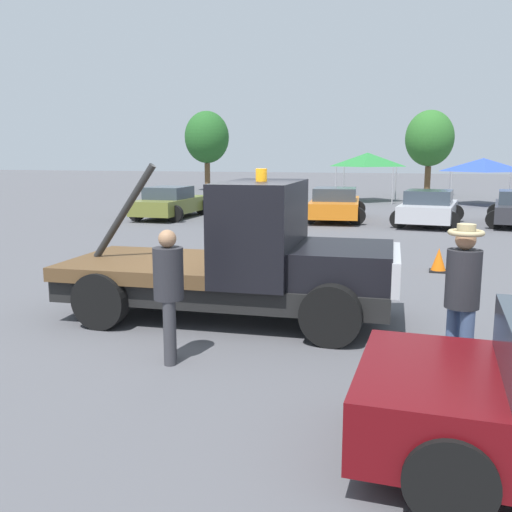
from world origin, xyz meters
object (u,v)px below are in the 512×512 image
(canopy_tent_blue, at_px, (483,165))
(parked_car_olive, at_px, (171,203))
(parked_car_orange, at_px, (335,204))
(parked_car_teal, at_px, (254,205))
(parked_car_silver, at_px, (429,208))
(traffic_cone, at_px, (439,261))
(canopy_tent_green, at_px, (368,160))
(tree_center, at_px, (207,137))
(tree_left, at_px, (430,139))
(tow_truck, at_px, (246,262))
(person_near_truck, at_px, (463,289))
(person_at_hood, at_px, (169,287))

(canopy_tent_blue, bearing_deg, parked_car_olive, -141.01)
(parked_car_olive, relative_size, parked_car_orange, 0.90)
(parked_car_olive, xyz_separation_m, parked_car_teal, (3.71, 0.05, -0.00))
(parked_car_silver, relative_size, traffic_cone, 8.32)
(parked_car_orange, distance_m, canopy_tent_green, 10.32)
(parked_car_silver, relative_size, tree_center, 0.78)
(parked_car_olive, relative_size, tree_left, 0.81)
(tow_truck, xyz_separation_m, tree_left, (2.65, 30.76, 2.76))
(person_near_truck, distance_m, tree_center, 37.59)
(person_near_truck, bearing_deg, canopy_tent_blue, -136.56)
(person_at_hood, xyz_separation_m, traffic_cone, (3.39, 7.08, -0.74))
(parked_car_orange, xyz_separation_m, tree_center, (-12.42, 17.12, 3.31))
(person_at_hood, relative_size, canopy_tent_blue, 0.53)
(parked_car_olive, relative_size, canopy_tent_green, 1.41)
(parked_car_olive, height_order, parked_car_orange, same)
(parked_car_silver, bearing_deg, tree_center, 47.56)
(parked_car_teal, bearing_deg, parked_car_olive, 87.80)
(person_at_hood, distance_m, parked_car_orange, 17.04)
(parked_car_silver, distance_m, canopy_tent_green, 11.48)
(person_near_truck, xyz_separation_m, parked_car_olive, (-10.95, 15.29, -0.45))
(canopy_tent_blue, bearing_deg, canopy_tent_green, 173.65)
(parked_car_teal, distance_m, canopy_tent_green, 11.96)
(parked_car_silver, bearing_deg, person_at_hood, 174.51)
(parked_car_olive, relative_size, traffic_cone, 8.15)
(tow_truck, height_order, person_near_truck, tow_truck)
(parked_car_teal, bearing_deg, traffic_cone, -144.04)
(parked_car_teal, relative_size, parked_car_silver, 0.94)
(person_near_truck, xyz_separation_m, person_at_hood, (-3.53, -0.51, -0.10))
(person_near_truck, xyz_separation_m, tree_left, (-0.55, 32.44, 2.62))
(canopy_tent_green, relative_size, canopy_tent_blue, 0.97)
(person_at_hood, distance_m, canopy_tent_green, 27.23)
(tree_left, bearing_deg, parked_car_orange, -102.61)
(canopy_tent_green, relative_size, tree_center, 0.54)
(tree_left, bearing_deg, tow_truck, -94.92)
(canopy_tent_blue, bearing_deg, tree_left, 113.70)
(tree_left, height_order, tree_center, tree_center)
(tow_truck, distance_m, canopy_tent_blue, 24.95)
(parked_car_orange, relative_size, tree_center, 0.84)
(traffic_cone, bearing_deg, person_at_hood, -115.60)
(parked_car_silver, distance_m, tree_center, 24.21)
(tree_left, bearing_deg, traffic_cone, -89.09)
(person_near_truck, height_order, canopy_tent_green, canopy_tent_green)
(canopy_tent_blue, height_order, tree_left, tree_left)
(tow_truck, height_order, canopy_tent_blue, tow_truck)
(parked_car_orange, xyz_separation_m, parked_car_silver, (3.71, -0.63, -0.00))
(parked_car_teal, height_order, traffic_cone, parked_car_teal)
(tow_truck, xyz_separation_m, person_near_truck, (3.20, -1.68, 0.15))
(canopy_tent_green, relative_size, traffic_cone, 5.79)
(person_at_hood, height_order, traffic_cone, person_at_hood)
(person_at_hood, distance_m, parked_car_olive, 17.46)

